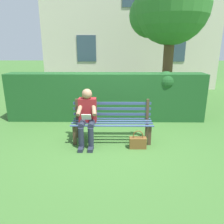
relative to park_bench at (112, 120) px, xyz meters
name	(u,v)px	position (x,y,z in m)	size (l,w,h in m)	color
ground	(112,141)	(0.00, 0.08, -0.46)	(60.00, 60.00, 0.00)	#3D6B2D
park_bench	(112,120)	(0.00, 0.00, 0.00)	(1.77, 0.55, 0.91)	#4C3828
person_seated	(87,115)	(0.53, 0.19, 0.17)	(0.44, 0.73, 1.19)	maroon
hedge_backdrop	(107,96)	(0.17, -1.46, 0.23)	(5.53, 0.65, 1.40)	#1E5123
tree	(168,9)	(-1.81, -3.24, 2.78)	(2.61, 2.49, 4.56)	brown
building_facade	(130,17)	(-0.84, -7.48, 3.04)	(8.43, 2.85, 7.00)	beige
handbag	(138,142)	(-0.54, 0.44, -0.33)	(0.35, 0.15, 0.39)	brown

